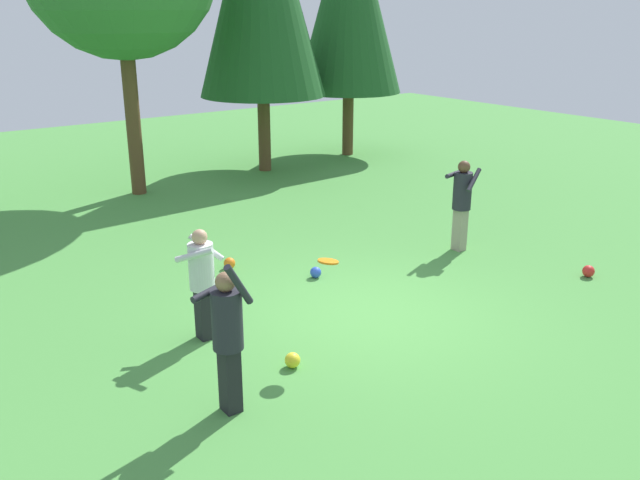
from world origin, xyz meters
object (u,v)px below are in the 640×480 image
object	(u,v)px
person_thrower	(228,330)
frisbee	(328,261)
ball_blue	(316,272)
ball_yellow	(293,360)
person_bystander	(202,275)
person_catcher	(462,198)
ball_red	(588,271)
ball_orange	(229,263)

from	to	relation	value
person_thrower	frisbee	xyz separation A→B (m)	(1.72, 0.46, 0.27)
ball_blue	ball_yellow	size ratio (longest dim) A/B	0.96
person_thrower	ball_blue	world-z (taller)	person_thrower
person_thrower	person_bystander	xyz separation A→B (m)	(0.60, 1.77, -0.08)
person_catcher	frisbee	world-z (taller)	person_catcher
ball_blue	ball_red	distance (m)	4.60
person_thrower	frisbee	world-z (taller)	person_thrower
person_thrower	frisbee	bearing A→B (deg)	0.00
ball_blue	ball_yellow	distance (m)	3.03
person_catcher	ball_yellow	bearing A→B (deg)	-1.64
person_thrower	person_catcher	distance (m)	6.48
person_bystander	ball_blue	distance (m)	2.79
person_catcher	ball_red	xyz separation A→B (m)	(0.73, -2.24, -0.91)
ball_orange	ball_yellow	world-z (taller)	ball_orange
person_bystander	ball_orange	xyz separation A→B (m)	(1.56, 2.10, -0.82)
person_catcher	ball_orange	distance (m)	4.39
person_catcher	frisbee	distance (m)	4.72
frisbee	ball_orange	size ratio (longest dim) A/B	1.54
person_thrower	frisbee	size ratio (longest dim) A/B	5.91
ball_orange	ball_yellow	bearing A→B (deg)	-106.92
ball_blue	ball_orange	size ratio (longest dim) A/B	0.94
person_thrower	person_bystander	distance (m)	1.87
person_bystander	ball_orange	size ratio (longest dim) A/B	7.72
frisbee	ball_red	size ratio (longest dim) A/B	1.54
person_thrower	person_catcher	world-z (taller)	person_thrower
ball_red	frisbee	bearing A→B (deg)	174.12
frisbee	ball_red	bearing A→B (deg)	-5.88
person_bystander	person_catcher	bearing A→B (deg)	53.68
person_catcher	ball_red	distance (m)	2.53
person_thrower	ball_red	bearing A→B (deg)	-15.62
ball_blue	person_thrower	bearing A→B (deg)	-139.69
ball_blue	ball_yellow	world-z (taller)	ball_yellow
frisbee	ball_blue	distance (m)	2.85
frisbee	ball_red	xyz separation A→B (m)	(5.12, -0.53, -1.16)
person_thrower	ball_orange	world-z (taller)	person_thrower
ball_orange	ball_yellow	size ratio (longest dim) A/B	1.02
ball_yellow	person_bystander	bearing A→B (deg)	109.90
ball_blue	ball_orange	xyz separation A→B (m)	(-0.96, 1.23, 0.01)
person_catcher	ball_yellow	xyz separation A→B (m)	(-5.00, -1.79, -0.91)
person_thrower	ball_yellow	size ratio (longest dim) A/B	9.26
ball_yellow	ball_red	world-z (taller)	ball_red
frisbee	ball_red	world-z (taller)	frisbee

